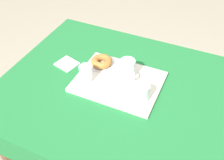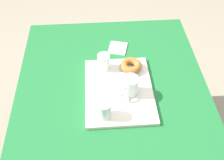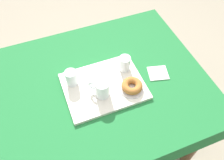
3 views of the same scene
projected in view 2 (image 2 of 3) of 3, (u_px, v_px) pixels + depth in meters
name	position (u px, v px, depth m)	size (l,w,h in m)	color
dining_table	(113.00, 109.00, 1.37)	(1.24, 0.97, 0.74)	#1E6B33
serving_tray	(119.00, 90.00, 1.31)	(0.43, 0.33, 0.02)	silver
tea_mug_left	(130.00, 86.00, 1.25)	(0.10, 0.10, 0.10)	white
water_glass_near	(104.00, 110.00, 1.17)	(0.06, 0.06, 0.09)	white
water_glass_far	(104.00, 62.00, 1.37)	(0.06, 0.06, 0.09)	white
donut_plate_left	(131.00, 69.00, 1.39)	(0.13, 0.13, 0.01)	silver
sugar_donut_left	(131.00, 66.00, 1.37)	(0.11, 0.11, 0.04)	#A3662D
paper_napkin	(118.00, 48.00, 1.53)	(0.11, 0.10, 0.01)	white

